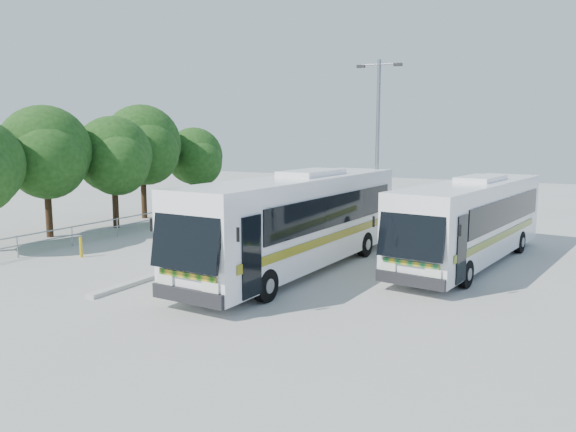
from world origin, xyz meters
The scene contains 11 objects.
ground centered at (0.00, 0.00, 0.00)m, with size 100.00×100.00×0.00m, color #A6A6A1.
kerb_divider centered at (-2.30, 2.00, 0.07)m, with size 0.40×16.00×0.15m, color #B2B2AD.
railing centered at (-10.00, 4.00, 0.74)m, with size 0.06×22.00×1.00m.
tree_far_b centered at (-13.02, 1.20, 4.57)m, with size 5.33×5.03×6.96m.
tree_far_c centered at (-12.12, 5.10, 4.26)m, with size 4.97×4.69×6.49m.
tree_far_d centered at (-13.31, 8.80, 4.82)m, with size 5.62×5.30×7.33m.
tree_far_e centered at (-12.63, 13.30, 3.89)m, with size 4.54×4.28×5.92m.
coach_main centered at (2.00, 0.84, 2.06)m, with size 3.46×13.67×3.76m.
coach_adjacent centered at (7.86, 5.41, 1.89)m, with size 4.21×12.65×3.45m.
lamppost centered at (3.03, 7.19, 4.93)m, with size 2.18×0.37×8.93m.
bollard centered at (-7.62, -1.58, 0.45)m, with size 0.13×0.13×0.91m, color gold.
Camera 1 is at (12.08, -18.80, 5.44)m, focal length 35.00 mm.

